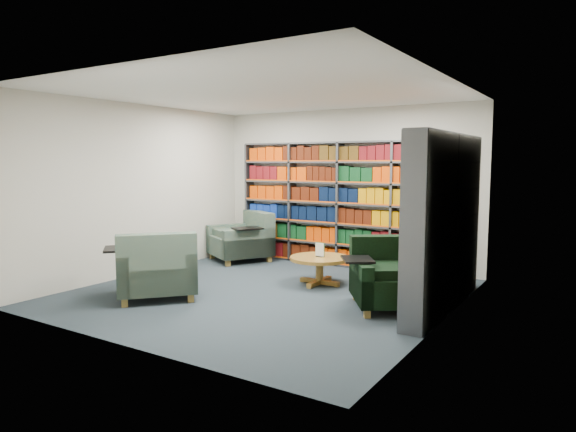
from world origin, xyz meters
The scene contains 7 objects.
room_shell centered at (0.00, 0.00, 1.40)m, with size 5.02×5.02×2.82m.
bookshelf_back centered at (0.00, 2.34, 1.10)m, with size 4.00×0.28×2.20m.
bookshelf_right centered at (2.34, 0.60, 1.10)m, with size 0.28×2.50×2.20m.
chair_teal_left centered at (-1.75, 1.84, 0.37)m, with size 1.37×1.37×0.91m.
chair_green_right centered at (1.74, 0.32, 0.36)m, with size 1.34×1.34×0.88m.
chair_teal_front centered at (-1.10, -1.02, 0.38)m, with size 1.44×1.44×0.93m.
coffee_table centered at (0.40, 0.87, 0.34)m, with size 0.90×0.90×0.63m.
Camera 1 is at (4.09, -5.88, 1.86)m, focal length 32.00 mm.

